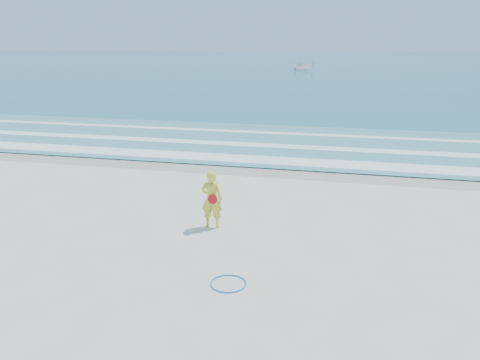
# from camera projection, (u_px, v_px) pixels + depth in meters

# --- Properties ---
(ground) EXTENTS (400.00, 400.00, 0.00)m
(ground) POSITION_uv_depth(u_px,v_px,m) (207.00, 272.00, 10.56)
(ground) COLOR silver
(ground) RESTS_ON ground
(wet_sand) EXTENTS (400.00, 2.40, 0.00)m
(wet_sand) POSITION_uv_depth(u_px,v_px,m) (272.00, 169.00, 18.96)
(wet_sand) COLOR #B2A893
(wet_sand) RESTS_ON ground
(ocean) EXTENTS (400.00, 190.00, 0.04)m
(ocean) POSITION_uv_depth(u_px,v_px,m) (339.00, 63.00, 108.52)
(ocean) COLOR #19727F
(ocean) RESTS_ON ground
(shallow) EXTENTS (400.00, 10.00, 0.01)m
(shallow) POSITION_uv_depth(u_px,v_px,m) (288.00, 143.00, 23.61)
(shallow) COLOR #59B7AD
(shallow) RESTS_ON ocean
(foam_near) EXTENTS (400.00, 1.40, 0.01)m
(foam_near) POSITION_uv_depth(u_px,v_px,m) (277.00, 161.00, 20.16)
(foam_near) COLOR white
(foam_near) RESTS_ON shallow
(foam_mid) EXTENTS (400.00, 0.90, 0.01)m
(foam_mid) POSITION_uv_depth(u_px,v_px,m) (286.00, 146.00, 22.86)
(foam_mid) COLOR white
(foam_mid) RESTS_ON shallow
(foam_far) EXTENTS (400.00, 0.60, 0.01)m
(foam_far) POSITION_uv_depth(u_px,v_px,m) (294.00, 134.00, 25.94)
(foam_far) COLOR white
(foam_far) RESTS_ON shallow
(hoop) EXTENTS (1.00, 1.00, 0.03)m
(hoop) POSITION_uv_depth(u_px,v_px,m) (228.00, 283.00, 10.04)
(hoop) COLOR #0A77C4
(hoop) RESTS_ON ground
(boat) EXTENTS (4.30, 2.76, 1.55)m
(boat) POSITION_uv_depth(u_px,v_px,m) (303.00, 66.00, 80.48)
(boat) COLOR white
(boat) RESTS_ON ocean
(woman) EXTENTS (0.61, 0.43, 1.63)m
(woman) POSITION_uv_depth(u_px,v_px,m) (212.00, 199.00, 12.90)
(woman) COLOR yellow
(woman) RESTS_ON ground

